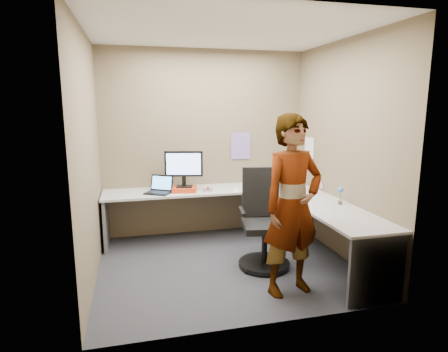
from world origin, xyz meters
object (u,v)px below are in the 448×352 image
object	(u,v)px
monitor	(184,166)
office_chair	(264,227)
desk	(251,207)
person	(292,206)

from	to	relation	value
monitor	office_chair	bearing A→B (deg)	-38.55
desk	person	size ratio (longest dim) A/B	1.63
monitor	person	size ratio (longest dim) A/B	0.28
desk	monitor	bearing A→B (deg)	147.10
desk	person	world-z (taller)	person
monitor	person	bearing A→B (deg)	-50.35
monitor	office_chair	distance (m)	1.43
monitor	office_chair	size ratio (longest dim) A/B	0.45
desk	office_chair	bearing A→B (deg)	-89.87
desk	monitor	xyz separation A→B (m)	(-0.81, 0.52, 0.50)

